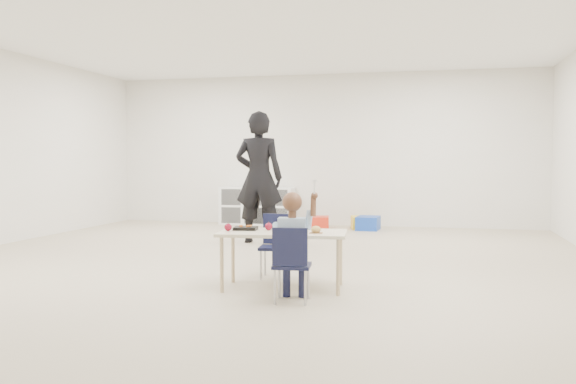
% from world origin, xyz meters
% --- Properties ---
extents(room, '(9.00, 9.02, 2.80)m').
position_xyz_m(room, '(0.00, 0.00, 1.40)').
color(room, '#BFB293').
rests_on(room, ground).
extents(table, '(1.24, 0.71, 0.54)m').
position_xyz_m(table, '(0.66, -1.19, 0.28)').
color(table, beige).
rests_on(table, ground).
extents(chair_near, '(0.34, 0.33, 0.65)m').
position_xyz_m(chair_near, '(0.87, -1.69, 0.32)').
color(chair_near, black).
rests_on(chair_near, ground).
extents(chair_far, '(0.34, 0.33, 0.65)m').
position_xyz_m(chair_far, '(0.46, -0.69, 0.32)').
color(chair_far, black).
rests_on(chair_far, ground).
extents(child, '(0.48, 0.48, 1.02)m').
position_xyz_m(child, '(0.87, -1.69, 0.51)').
color(child, '#9CB0D3').
rests_on(child, chair_near).
extents(lunch_tray_near, '(0.24, 0.18, 0.03)m').
position_xyz_m(lunch_tray_near, '(0.75, -1.12, 0.56)').
color(lunch_tray_near, black).
rests_on(lunch_tray_near, table).
extents(lunch_tray_far, '(0.24, 0.18, 0.03)m').
position_xyz_m(lunch_tray_far, '(0.29, -1.16, 0.56)').
color(lunch_tray_far, black).
rests_on(lunch_tray_far, table).
extents(milk_carton, '(0.08, 0.08, 0.10)m').
position_xyz_m(milk_carton, '(0.70, -1.31, 0.59)').
color(milk_carton, white).
rests_on(milk_carton, table).
extents(bread_roll, '(0.09, 0.09, 0.07)m').
position_xyz_m(bread_roll, '(0.99, -1.24, 0.58)').
color(bread_roll, tan).
rests_on(bread_roll, table).
extents(apple_near, '(0.07, 0.07, 0.07)m').
position_xyz_m(apple_near, '(0.51, -1.12, 0.58)').
color(apple_near, maroon).
rests_on(apple_near, table).
extents(apple_far, '(0.07, 0.07, 0.07)m').
position_xyz_m(apple_far, '(0.15, -1.27, 0.58)').
color(apple_far, maroon).
rests_on(apple_far, table).
extents(cubby_shelf, '(1.40, 0.40, 0.70)m').
position_xyz_m(cubby_shelf, '(-1.20, 4.28, 0.35)').
color(cubby_shelf, white).
rests_on(cubby_shelf, ground).
extents(adult, '(0.72, 0.49, 1.92)m').
position_xyz_m(adult, '(-0.45, 1.84, 0.96)').
color(adult, black).
rests_on(adult, ground).
extents(bin_red, '(0.39, 0.46, 0.20)m').
position_xyz_m(bin_red, '(0.06, 3.98, 0.10)').
color(bin_red, red).
rests_on(bin_red, ground).
extents(bin_yellow, '(0.44, 0.52, 0.22)m').
position_xyz_m(bin_yellow, '(0.81, 3.98, 0.11)').
color(bin_yellow, yellow).
rests_on(bin_yellow, ground).
extents(bin_blue, '(0.40, 0.50, 0.23)m').
position_xyz_m(bin_blue, '(0.93, 3.86, 0.12)').
color(bin_blue, '#1740AF').
rests_on(bin_blue, ground).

